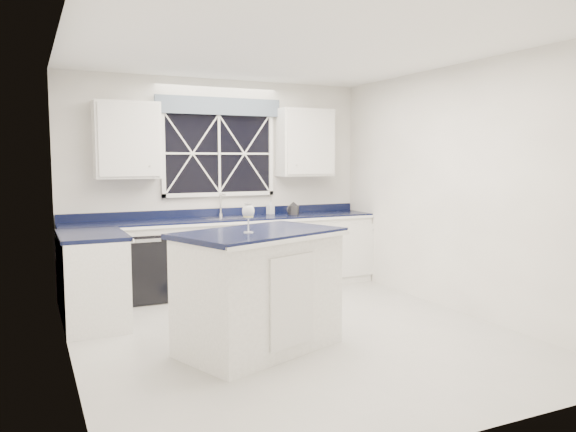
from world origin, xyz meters
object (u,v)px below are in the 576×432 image
dishwasher (139,266)px  wine_glass (248,212)px  island (259,290)px  kettle (293,209)px  faucet (221,204)px  soap_bottle (270,207)px

dishwasher → wine_glass: 2.50m
island → kettle: size_ratio=6.96×
faucet → island: size_ratio=0.19×
island → wine_glass: wine_glass is taller
dishwasher → island: 2.30m
faucet → soap_bottle: 0.71m
faucet → soap_bottle: bearing=2.1°
faucet → island: faucet is taller
dishwasher → faucet: faucet is taller
wine_glass → soap_bottle: wine_glass is taller
faucet → kettle: size_ratio=1.29×
soap_bottle → faucet: bearing=-177.9°
faucet → kettle: 0.97m
kettle → soap_bottle: 0.32m
island → faucet: bearing=58.5°
island → soap_bottle: (1.17, 2.43, 0.50)m
dishwasher → wine_glass: bearing=-77.5°
wine_glass → kettle: bearing=56.4°
dishwasher → soap_bottle: size_ratio=4.47×
kettle → wine_glass: wine_glass is taller
island → soap_bottle: 2.74m
island → soap_bottle: bearing=43.8°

